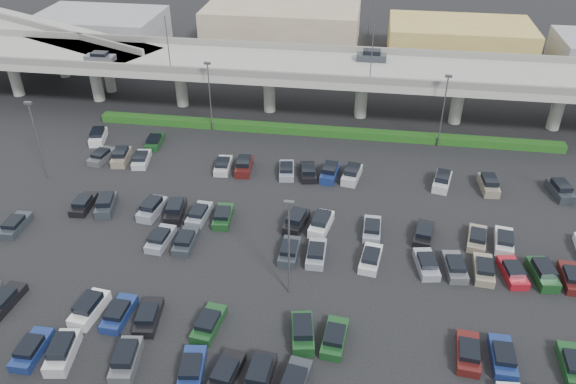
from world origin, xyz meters
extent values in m
plane|color=black|center=(0.00, 0.00, 0.00)|extent=(280.00, 280.00, 0.00)
cube|color=gray|center=(0.00, 32.00, 7.25)|extent=(150.00, 13.00, 1.10)
cube|color=slate|center=(0.00, 25.75, 8.30)|extent=(150.00, 0.50, 1.00)
cube|color=slate|center=(0.00, 38.25, 8.30)|extent=(150.00, 0.50, 1.00)
cylinder|color=gray|center=(-51.00, 32.00, 3.35)|extent=(1.80, 1.80, 6.70)
cube|color=slate|center=(-51.00, 32.00, 6.50)|extent=(2.60, 9.75, 0.50)
cylinder|color=gray|center=(-37.00, 32.00, 3.35)|extent=(1.80, 1.80, 6.70)
cube|color=slate|center=(-37.00, 32.00, 6.50)|extent=(2.60, 9.75, 0.50)
cylinder|color=gray|center=(-23.00, 32.00, 3.35)|extent=(1.80, 1.80, 6.70)
cube|color=slate|center=(-23.00, 32.00, 6.50)|extent=(2.60, 9.75, 0.50)
cylinder|color=gray|center=(-9.00, 32.00, 3.35)|extent=(1.80, 1.80, 6.70)
cube|color=slate|center=(-9.00, 32.00, 6.50)|extent=(2.60, 9.75, 0.50)
cylinder|color=gray|center=(5.00, 32.00, 3.35)|extent=(1.80, 1.80, 6.70)
cube|color=slate|center=(5.00, 32.00, 6.50)|extent=(2.60, 9.75, 0.50)
cylinder|color=gray|center=(19.00, 32.00, 3.35)|extent=(1.80, 1.80, 6.70)
cube|color=slate|center=(19.00, 32.00, 6.50)|extent=(2.60, 9.75, 0.50)
cylinder|color=gray|center=(33.00, 32.00, 3.35)|extent=(1.80, 1.80, 6.70)
cube|color=slate|center=(33.00, 32.00, 6.50)|extent=(2.60, 9.75, 0.50)
cube|color=#4A4B50|center=(-34.00, 29.00, 8.21)|extent=(4.40, 1.82, 0.82)
cube|color=black|center=(-34.00, 29.00, 8.84)|extent=(2.30, 1.60, 0.50)
cube|color=#282E34|center=(6.00, 35.00, 8.32)|extent=(4.40, 1.82, 1.05)
cube|color=black|center=(6.00, 35.00, 9.14)|extent=(2.60, 1.60, 0.65)
cylinder|color=#4B4B50|center=(-22.00, 25.90, 11.80)|extent=(0.14, 0.14, 8.00)
cylinder|color=#4B4B50|center=(6.00, 25.90, 11.80)|extent=(0.14, 0.14, 8.00)
cube|color=gray|center=(-52.00, 43.00, 7.25)|extent=(50.93, 30.13, 1.10)
cube|color=slate|center=(-52.00, 43.00, 8.30)|extent=(47.34, 22.43, 1.00)
cylinder|color=gray|center=(-58.34, 45.96, 3.35)|extent=(1.60, 1.60, 6.70)
cylinder|color=gray|center=(-47.47, 40.89, 3.35)|extent=(1.60, 1.60, 6.70)
cylinder|color=gray|center=(-36.59, 35.82, 3.35)|extent=(1.60, 1.60, 6.70)
cube|color=#164012|center=(0.00, 25.00, 0.55)|extent=(66.00, 1.60, 1.10)
cube|color=navy|center=(-20.00, -18.50, 0.41)|extent=(1.87, 4.42, 0.82)
cube|color=black|center=(-20.00, -18.70, 1.04)|extent=(1.63, 2.32, 0.50)
cube|color=#B4B4B9|center=(-17.25, -18.50, 0.53)|extent=(2.44, 4.62, 1.05)
cube|color=black|center=(-17.25, -18.50, 1.34)|extent=(1.96, 2.80, 0.65)
cube|color=#4A4B50|center=(-11.75, -18.50, 0.53)|extent=(2.37, 4.60, 1.05)
cube|color=black|center=(-11.75, -18.50, 1.34)|extent=(1.92, 2.78, 0.65)
cube|color=navy|center=(-6.25, -18.50, 0.41)|extent=(2.41, 4.61, 0.82)
cube|color=black|center=(-6.25, -18.70, 1.04)|extent=(1.90, 2.50, 0.50)
cube|color=black|center=(-3.50, -18.50, 0.41)|extent=(2.48, 4.63, 0.82)
cube|color=black|center=(-3.50, -18.70, 1.04)|extent=(1.94, 2.52, 0.50)
cube|color=black|center=(-0.75, -18.50, 0.53)|extent=(2.15, 4.52, 1.05)
cube|color=black|center=(-0.75, -18.50, 1.34)|extent=(1.79, 2.71, 0.65)
cube|color=#282E34|center=(2.00, -18.50, 0.41)|extent=(2.48, 4.63, 0.82)
cube|color=black|center=(2.00, -18.70, 1.04)|extent=(1.94, 2.52, 0.50)
cube|color=black|center=(-25.50, -13.50, 0.41)|extent=(2.12, 4.52, 0.82)
cube|color=black|center=(-25.50, -13.70, 1.04)|extent=(1.76, 2.41, 0.50)
cube|color=silver|center=(-17.25, -13.50, 0.53)|extent=(2.30, 4.58, 1.05)
cube|color=black|center=(-17.25, -13.50, 1.34)|extent=(1.88, 2.76, 0.65)
cube|color=navy|center=(-14.50, -13.50, 0.41)|extent=(1.96, 4.46, 0.82)
cube|color=black|center=(-14.50, -13.70, 1.04)|extent=(1.68, 2.35, 0.50)
cube|color=black|center=(-11.75, -13.50, 0.41)|extent=(2.32, 4.58, 0.82)
cube|color=black|center=(-11.75, -13.70, 1.04)|extent=(1.86, 2.47, 0.50)
cube|color=#163E1C|center=(-6.25, -13.50, 0.41)|extent=(2.33, 4.59, 0.82)
cube|color=black|center=(-6.25, -13.70, 1.04)|extent=(1.87, 2.48, 0.50)
cube|color=#163E1C|center=(2.00, -13.50, 0.53)|extent=(2.55, 4.65, 1.05)
cube|color=black|center=(2.00, -13.50, 1.34)|extent=(2.03, 2.84, 0.65)
cube|color=#163E1C|center=(4.75, -13.50, 0.41)|extent=(2.22, 4.55, 0.82)
cube|color=black|center=(4.75, -13.70, 1.04)|extent=(1.81, 2.44, 0.50)
cube|color=#471313|center=(15.75, -13.50, 0.41)|extent=(2.20, 4.54, 0.82)
cube|color=black|center=(15.75, -13.70, 1.04)|extent=(1.80, 2.43, 0.50)
cube|color=navy|center=(18.50, -13.50, 0.41)|extent=(1.88, 4.43, 0.82)
cube|color=black|center=(18.50, -13.70, 1.04)|extent=(1.63, 2.32, 0.50)
cube|color=#163E1C|center=(24.00, -13.50, 0.41)|extent=(1.94, 4.45, 0.82)
cube|color=black|center=(24.00, -13.70, 1.04)|extent=(1.66, 2.34, 0.50)
cube|color=#282E34|center=(-31.00, -2.50, 0.41)|extent=(1.94, 4.45, 0.82)
cube|color=black|center=(-31.00, -2.70, 1.04)|extent=(1.66, 2.34, 0.50)
cube|color=gray|center=(-14.50, -2.50, 0.41)|extent=(2.17, 4.53, 0.82)
cube|color=black|center=(-14.50, -2.70, 1.04)|extent=(1.78, 2.42, 0.50)
cube|color=#282E34|center=(-11.75, -2.50, 0.41)|extent=(1.84, 4.41, 0.82)
cube|color=black|center=(-11.75, -2.70, 1.04)|extent=(1.61, 2.31, 0.50)
cube|color=#282E34|center=(-0.75, -2.50, 0.41)|extent=(1.88, 4.42, 0.82)
cube|color=black|center=(-0.75, -2.70, 1.04)|extent=(1.63, 2.32, 0.50)
cube|color=gray|center=(2.00, -2.50, 0.41)|extent=(1.86, 4.42, 0.82)
cube|color=black|center=(2.00, -2.70, 1.04)|extent=(1.62, 2.31, 0.50)
cube|color=silver|center=(7.50, -2.50, 0.41)|extent=(2.42, 4.61, 0.82)
cube|color=black|center=(7.50, -2.70, 1.04)|extent=(1.91, 2.50, 0.50)
cube|color=gray|center=(13.00, -2.50, 0.41)|extent=(2.57, 4.65, 0.82)
cube|color=black|center=(13.00, -2.70, 1.04)|extent=(1.98, 2.55, 0.50)
cube|color=#4A4B50|center=(15.75, -2.50, 0.41)|extent=(2.31, 4.58, 0.82)
cube|color=black|center=(15.75, -2.70, 1.04)|extent=(1.85, 2.47, 0.50)
cube|color=gray|center=(18.50, -2.50, 0.41)|extent=(2.10, 4.51, 0.82)
cube|color=black|center=(18.50, -2.70, 1.04)|extent=(1.75, 2.40, 0.50)
cube|color=maroon|center=(21.25, -2.50, 0.41)|extent=(2.50, 4.63, 0.82)
cube|color=black|center=(21.25, -2.70, 1.04)|extent=(1.95, 2.53, 0.50)
cube|color=#163E1C|center=(24.00, -2.50, 0.53)|extent=(2.49, 4.63, 1.05)
cube|color=black|center=(24.00, -2.50, 1.34)|extent=(1.99, 2.82, 0.65)
cube|color=#471313|center=(26.75, -2.50, 0.41)|extent=(1.94, 4.45, 0.82)
cube|color=black|center=(26.75, -2.70, 1.04)|extent=(1.67, 2.34, 0.50)
cube|color=black|center=(-25.50, 2.50, 0.41)|extent=(2.05, 4.49, 0.82)
cube|color=black|center=(-25.50, 2.30, 1.04)|extent=(1.72, 2.38, 0.50)
cube|color=#282E34|center=(-22.75, 2.50, 0.53)|extent=(2.70, 4.68, 1.05)
cube|color=black|center=(-22.75, 2.50, 1.34)|extent=(2.11, 2.88, 0.65)
cube|color=gray|center=(-17.25, 2.50, 0.53)|extent=(2.34, 4.59, 1.05)
cube|color=black|center=(-17.25, 2.50, 1.34)|extent=(1.91, 2.78, 0.65)
cube|color=black|center=(-14.50, 2.50, 0.53)|extent=(2.33, 4.59, 1.05)
cube|color=black|center=(-14.50, 2.50, 1.34)|extent=(1.90, 2.77, 0.65)
cube|color=gray|center=(-11.75, 2.50, 0.41)|extent=(2.12, 4.52, 0.82)
cube|color=black|center=(-11.75, 2.30, 1.04)|extent=(1.76, 2.41, 0.50)
cube|color=#163E1C|center=(-9.00, 2.50, 0.41)|extent=(2.17, 4.53, 0.82)
cube|color=black|center=(-9.00, 2.30, 1.04)|extent=(1.78, 2.42, 0.50)
cube|color=black|center=(-0.75, 2.50, 0.53)|extent=(2.60, 4.66, 1.05)
cube|color=black|center=(-0.75, 2.50, 1.34)|extent=(2.05, 2.85, 0.65)
cube|color=silver|center=(2.00, 2.50, 0.53)|extent=(2.58, 4.65, 1.05)
cube|color=black|center=(2.00, 2.50, 1.34)|extent=(2.04, 2.84, 0.65)
cube|color=gray|center=(7.50, 2.50, 0.41)|extent=(1.89, 4.43, 0.82)
cube|color=black|center=(7.50, 2.30, 1.04)|extent=(1.64, 2.32, 0.50)
cube|color=black|center=(13.00, 2.50, 0.41)|extent=(2.57, 4.65, 0.82)
cube|color=black|center=(13.00, 2.30, 1.04)|extent=(1.99, 2.55, 0.50)
cube|color=gray|center=(18.50, 2.50, 0.41)|extent=(2.58, 4.66, 0.82)
cube|color=black|center=(18.50, 2.30, 1.04)|extent=(1.99, 2.55, 0.50)
cube|color=silver|center=(21.25, 2.50, 0.41)|extent=(2.43, 4.62, 0.82)
cube|color=black|center=(21.25, 2.30, 1.04)|extent=(1.91, 2.51, 0.50)
cube|color=#4A4B50|center=(-28.25, 13.50, 0.41)|extent=(2.42, 4.61, 0.82)
cube|color=black|center=(-28.25, 13.30, 1.04)|extent=(1.91, 2.50, 0.50)
cube|color=gray|center=(-25.50, 13.50, 0.53)|extent=(2.46, 4.62, 1.05)
cube|color=black|center=(-25.50, 13.50, 1.34)|extent=(1.98, 2.81, 0.65)
cube|color=#B4B4B9|center=(-22.75, 13.50, 0.41)|extent=(2.51, 4.64, 0.82)
cube|color=black|center=(-22.75, 13.30, 1.04)|extent=(1.96, 2.53, 0.50)
cube|color=#B4B4B9|center=(-11.75, 13.50, 0.41)|extent=(2.18, 4.53, 0.82)
cube|color=black|center=(-11.75, 13.30, 1.04)|extent=(1.79, 2.42, 0.50)
cube|color=#471313|center=(-9.00, 13.50, 0.53)|extent=(2.13, 4.52, 1.05)
cube|color=black|center=(-9.00, 13.50, 1.34)|extent=(1.78, 2.71, 0.65)
cube|color=gray|center=(-3.50, 13.50, 0.41)|extent=(2.43, 4.62, 0.82)
cube|color=black|center=(-3.50, 13.30, 1.04)|extent=(1.91, 2.51, 0.50)
cube|color=black|center=(-0.75, 13.50, 0.41)|extent=(2.61, 4.66, 0.82)
cube|color=black|center=(-0.75, 13.30, 1.04)|extent=(2.00, 2.56, 0.50)
cube|color=navy|center=(2.00, 13.50, 0.53)|extent=(2.33, 4.58, 1.05)
cube|color=black|center=(2.00, 13.50, 1.34)|extent=(1.90, 2.77, 0.65)
cube|color=#B4B4B9|center=(4.75, 13.50, 0.53)|extent=(2.55, 4.65, 1.05)
cube|color=black|center=(4.75, 13.50, 1.34)|extent=(2.03, 2.84, 0.65)
cube|color=silver|center=(15.75, 13.50, 0.53)|extent=(2.73, 4.69, 1.05)
cube|color=black|center=(15.75, 13.50, 1.34)|extent=(2.13, 2.89, 0.65)
cube|color=gray|center=(21.25, 13.50, 0.53)|extent=(2.16, 4.53, 1.05)
cube|color=black|center=(21.25, 13.50, 1.34)|extent=(1.80, 2.72, 0.65)
cube|color=#282E34|center=(29.50, 13.50, 0.53)|extent=(2.56, 4.65, 1.05)
cube|color=black|center=(29.50, 13.50, 1.34)|extent=(2.03, 2.84, 0.65)
cube|color=silver|center=(-31.00, 18.50, 0.53)|extent=(2.82, 4.71, 1.05)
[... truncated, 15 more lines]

